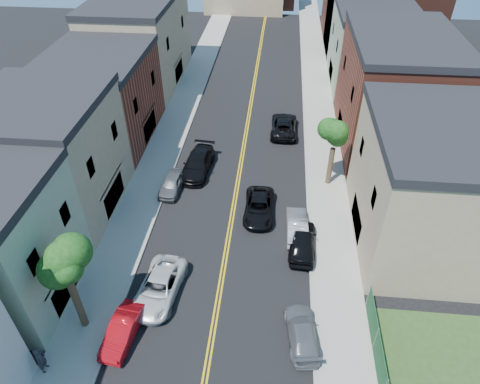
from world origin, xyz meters
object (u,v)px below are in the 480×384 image
(grey_car_left, at_px, (172,184))
(black_car_left, at_px, (198,164))
(silver_car_right, at_px, (297,226))
(black_suv_lane, at_px, (259,207))
(dark_car_right_far, at_px, (284,125))
(pedestrian_left, at_px, (41,360))
(grey_car_right, at_px, (302,332))
(black_car_right, at_px, (302,241))
(red_sedan, at_px, (123,330))
(white_pickup, at_px, (159,287))

(grey_car_left, distance_m, black_car_left, 3.47)
(grey_car_left, xyz_separation_m, silver_car_right, (10.62, -4.30, 0.04))
(silver_car_right, bearing_deg, black_suv_lane, -34.57)
(grey_car_left, relative_size, dark_car_right_far, 0.71)
(black_car_left, distance_m, silver_car_right, 11.54)
(grey_car_left, distance_m, dark_car_right_far, 14.31)
(black_suv_lane, distance_m, pedestrian_left, 18.26)
(pedestrian_left, bearing_deg, grey_car_right, -77.40)
(black_car_right, distance_m, black_suv_lane, 4.97)
(grey_car_left, xyz_separation_m, grey_car_right, (10.87, -13.44, -0.04))
(black_car_right, xyz_separation_m, dark_car_right_far, (-1.62, 16.79, -0.03))
(silver_car_right, distance_m, pedestrian_left, 18.89)
(grey_car_left, xyz_separation_m, black_car_right, (11.00, -5.99, 0.13))
(red_sedan, relative_size, silver_car_right, 0.94)
(red_sedan, bearing_deg, white_pickup, 73.98)
(black_car_right, distance_m, pedestrian_left, 18.11)
(dark_car_right_far, height_order, black_suv_lane, dark_car_right_far)
(black_suv_lane, bearing_deg, red_sedan, -121.81)
(grey_car_left, xyz_separation_m, pedestrian_left, (-3.49, -16.86, 0.42))
(black_car_right, distance_m, silver_car_right, 1.74)
(black_car_left, bearing_deg, grey_car_left, -114.14)
(red_sedan, distance_m, grey_car_left, 14.34)
(red_sedan, height_order, silver_car_right, silver_car_right)
(grey_car_right, height_order, black_suv_lane, black_suv_lane)
(black_car_left, relative_size, silver_car_right, 1.29)
(red_sedan, relative_size, dark_car_right_far, 0.73)
(pedestrian_left, bearing_deg, black_suv_lane, -38.24)
(black_car_left, distance_m, black_suv_lane, 7.99)
(silver_car_right, bearing_deg, black_car_left, -41.13)
(black_car_right, xyz_separation_m, black_suv_lane, (-3.39, 3.63, -0.11))
(grey_car_right, distance_m, silver_car_right, 9.14)
(red_sedan, height_order, black_car_right, black_car_right)
(red_sedan, distance_m, grey_car_right, 10.66)
(white_pickup, height_order, black_car_left, black_car_left)
(grey_car_left, height_order, black_suv_lane, black_suv_lane)
(black_suv_lane, bearing_deg, black_car_right, -47.20)
(red_sedan, bearing_deg, black_car_left, 92.04)
(white_pickup, distance_m, silver_car_right, 11.24)
(white_pickup, bearing_deg, black_suv_lane, 62.01)
(silver_car_right, bearing_deg, grey_car_left, -23.79)
(white_pickup, distance_m, black_car_left, 14.07)
(grey_car_left, bearing_deg, red_sedan, -84.60)
(red_sedan, relative_size, black_car_left, 0.72)
(black_car_left, height_order, dark_car_right_far, black_car_left)
(grey_car_right, bearing_deg, dark_car_right_far, -94.43)
(grey_car_right, distance_m, dark_car_right_far, 24.28)
(dark_car_right_far, height_order, pedestrian_left, pedestrian_left)
(black_car_left, distance_m, black_car_right, 12.95)
(white_pickup, bearing_deg, grey_car_left, 104.94)
(black_car_right, xyz_separation_m, pedestrian_left, (-14.49, -10.87, 0.30))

